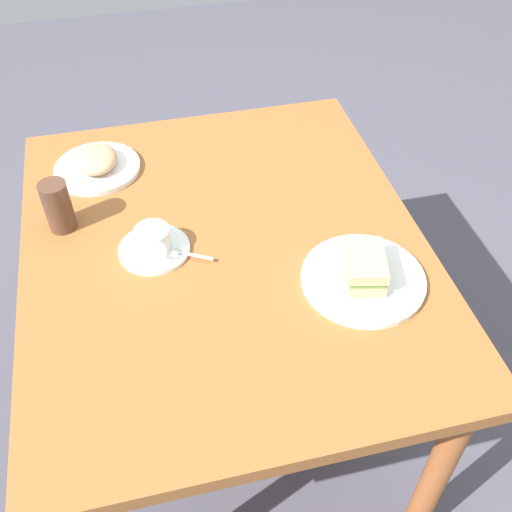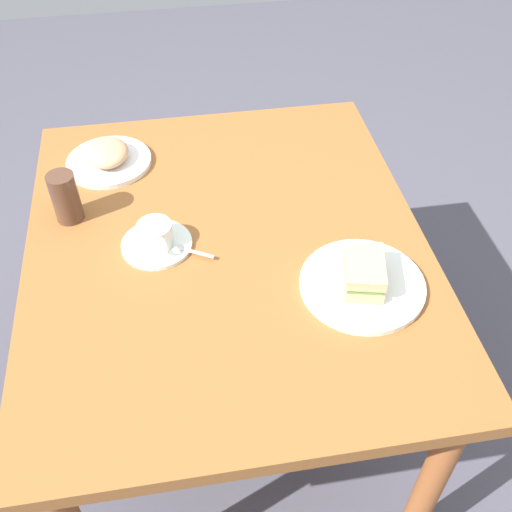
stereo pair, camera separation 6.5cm
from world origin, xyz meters
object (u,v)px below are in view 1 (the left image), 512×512
sandwich_plate (363,279)px  coffee_cup (153,239)px  side_plate (97,168)px  coffee_saucer (154,249)px  drinking_glass (58,206)px  sandwich_front (365,267)px  dining_table (226,271)px  spoon (185,253)px

sandwich_plate → coffee_cup: bearing=65.2°
side_plate → coffee_saucer: bearing=-161.9°
drinking_glass → coffee_saucer: bearing=-123.6°
sandwich_front → coffee_saucer: bearing=65.0°
dining_table → coffee_saucer: bearing=85.2°
coffee_saucer → spoon: 0.07m
spoon → side_plate: spoon is taller
dining_table → drinking_glass: (0.14, 0.35, 0.15)m
dining_table → coffee_cup: (0.01, 0.16, 0.13)m
sandwich_front → coffee_saucer: (0.20, 0.42, -0.04)m
sandwich_front → side_plate: 0.75m
dining_table → sandwich_front: 0.35m
dining_table → sandwich_plate: sandwich_plate is taller
sandwich_front → drinking_glass: drinking_glass is taller
coffee_cup → side_plate: coffee_cup is taller
dining_table → drinking_glass: size_ratio=8.74×
dining_table → coffee_cup: 0.20m
side_plate → dining_table: bearing=-142.5°
coffee_saucer → side_plate: bearing=18.1°
dining_table → spoon: size_ratio=11.87×
sandwich_plate → side_plate: bearing=45.1°
sandwich_plate → drinking_glass: 0.70m
coffee_cup → coffee_saucer: bearing=22.4°
coffee_cup → spoon: bearing=-118.6°
coffee_saucer → spoon: (-0.04, -0.06, 0.01)m
sandwich_plate → sandwich_front: 0.04m
coffee_saucer → spoon: spoon is taller
sandwich_front → coffee_saucer: sandwich_front is taller
sandwich_plate → sandwich_front: sandwich_front is taller
dining_table → drinking_glass: 0.41m
sandwich_plate → drinking_glass: drinking_glass is taller
spoon → coffee_cup: bearing=61.4°
coffee_saucer → side_plate: size_ratio=0.73×
coffee_saucer → drinking_glass: (0.13, 0.20, 0.06)m
sandwich_plate → dining_table: bearing=55.3°
sandwich_front → coffee_cup: sandwich_front is taller
dining_table → drinking_glass: bearing=67.9°
sandwich_front → spoon: (0.16, 0.36, -0.03)m
side_plate → sandwich_front: bearing=-135.0°
drinking_glass → coffee_cup: bearing=-123.8°
dining_table → sandwich_plate: size_ratio=4.09×
sandwich_plate → coffee_saucer: bearing=65.0°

